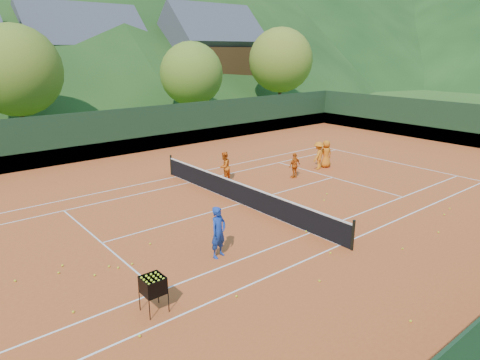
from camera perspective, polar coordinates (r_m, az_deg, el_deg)
ground at (r=19.09m, az=0.10°, el=-3.22°), size 400.00×400.00×0.00m
clay_court at (r=19.09m, az=0.10°, el=-3.19°), size 40.00×24.00×0.02m
coach at (r=14.06m, az=-2.89°, el=-6.96°), size 0.72×0.57×1.74m
student_a at (r=22.10m, az=-2.10°, el=1.79°), size 0.93×0.83×1.57m
student_b at (r=22.90m, az=7.30°, el=1.94°), size 0.82×0.38×1.37m
student_c at (r=25.28m, az=11.39°, el=3.44°), size 0.88×0.68×1.60m
student_d at (r=24.80m, az=10.41°, el=3.23°), size 1.17×0.89×1.60m
tennis_ball_0 at (r=14.89m, az=-22.60°, el=-10.47°), size 0.07×0.07×0.07m
tennis_ball_1 at (r=12.11m, az=21.78°, el=-17.07°), size 0.07×0.07×0.07m
tennis_ball_2 at (r=12.43m, az=-21.35°, el=-16.06°), size 0.07×0.07×0.07m
tennis_ball_3 at (r=18.56m, az=8.13°, el=-3.83°), size 0.07×0.07×0.07m
tennis_ball_4 at (r=12.26m, az=-0.47°, el=-15.23°), size 0.07×0.07×0.07m
tennis_ball_5 at (r=14.58m, az=-27.79°, el=-11.80°), size 0.07×0.07×0.07m
tennis_ball_6 at (r=11.11m, az=-13.23°, el=-19.59°), size 0.07×0.07×0.07m
tennis_ball_7 at (r=14.19m, az=-15.94°, el=-11.17°), size 0.07×0.07×0.07m
tennis_ball_8 at (r=19.66m, az=25.58°, el=-4.18°), size 0.07×0.07×0.07m
tennis_ball_9 at (r=14.34m, az=-17.07°, el=-10.95°), size 0.07×0.07×0.07m
tennis_ball_10 at (r=15.87m, az=20.86°, el=-8.55°), size 0.07×0.07×0.07m
tennis_ball_11 at (r=15.53m, az=-11.89°, el=-8.31°), size 0.07×0.07×0.07m
tennis_ball_12 at (r=19.77m, az=11.15°, el=-2.67°), size 0.07×0.07×0.07m
tennis_ball_13 at (r=19.11m, az=3.94°, el=-3.07°), size 0.07×0.07×0.07m
tennis_ball_14 at (r=14.49m, az=-23.03°, el=-11.31°), size 0.07×0.07×0.07m
tennis_ball_15 at (r=20.67m, az=11.51°, el=-1.82°), size 0.07×0.07×0.07m
tennis_ball_16 at (r=14.30m, az=-14.19°, el=-10.79°), size 0.07×0.07×0.07m
tennis_ball_18 at (r=14.87m, az=11.96°, el=-9.50°), size 0.07×0.07×0.07m
tennis_ball_19 at (r=17.73m, az=24.94°, el=-6.34°), size 0.07×0.07×0.07m
tennis_ball_20 at (r=13.17m, az=10.55°, el=-13.09°), size 0.07×0.07×0.07m
tennis_ball_21 at (r=20.49m, az=26.18°, el=-3.44°), size 0.07×0.07×0.07m
tennis_ball_22 at (r=16.37m, az=8.80°, el=-6.78°), size 0.07×0.07×0.07m
tennis_ball_23 at (r=13.97m, az=-18.82°, el=-11.91°), size 0.07×0.07×0.07m
court_lines at (r=19.09m, az=0.10°, el=-3.15°), size 23.83×11.03×0.00m
tennis_net at (r=18.92m, az=0.10°, el=-1.74°), size 0.10×12.07×1.10m
perimeter_fence at (r=18.69m, az=0.10°, el=0.43°), size 40.40×24.24×3.00m
ball_hopper at (r=11.56m, az=-11.52°, el=-13.66°), size 0.57×0.57×1.00m
chalet_mid at (r=50.92m, az=-20.03°, el=14.19°), size 12.65×8.82×11.45m
chalet_right at (r=53.93m, az=-3.92°, el=15.52°), size 11.50×8.82×11.91m
tree_b at (r=34.65m, az=-27.78°, el=12.78°), size 6.40×6.40×8.40m
tree_c at (r=39.24m, az=-6.48°, el=13.88°), size 5.60×5.60×7.35m
tree_d at (r=47.55m, az=5.44°, el=15.61°), size 6.80×6.80×8.93m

